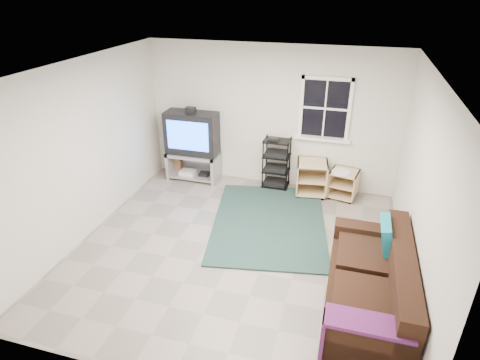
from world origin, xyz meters
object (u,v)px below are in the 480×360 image
(av_rack, at_px, (276,166))
(side_table_right, at_px, (344,182))
(sofa, at_px, (371,288))
(tv_unit, at_px, (192,140))
(side_table_left, at_px, (311,176))

(av_rack, height_order, side_table_right, av_rack)
(side_table_right, distance_m, sofa, 2.83)
(tv_unit, xyz_separation_m, sofa, (3.32, -2.77, -0.47))
(side_table_left, relative_size, side_table_right, 1.16)
(tv_unit, relative_size, side_table_right, 2.67)
(tv_unit, distance_m, sofa, 4.35)
(tv_unit, relative_size, sofa, 0.71)
(side_table_right, bearing_deg, av_rack, 178.10)
(av_rack, bearing_deg, sofa, -59.20)
(side_table_left, bearing_deg, side_table_right, 0.60)
(tv_unit, xyz_separation_m, side_table_right, (2.87, 0.03, -0.50))
(tv_unit, relative_size, side_table_left, 2.30)
(side_table_left, bearing_deg, av_rack, 175.94)
(side_table_right, relative_size, sofa, 0.27)
(tv_unit, distance_m, side_table_right, 2.92)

